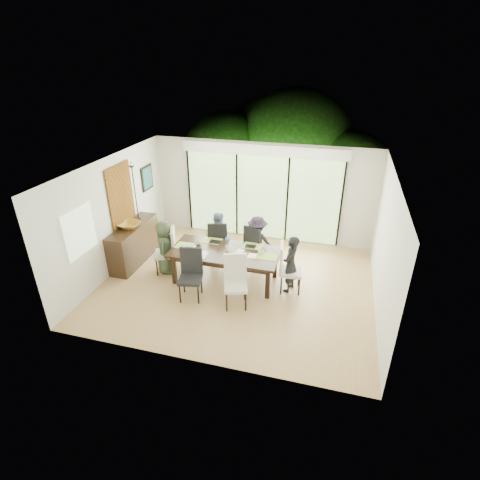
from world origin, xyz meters
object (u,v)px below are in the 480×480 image
(chair_far_left, at_px, (218,240))
(bowl, at_px, (129,225))
(table_top, at_px, (225,252))
(chair_near_left, at_px, (190,276))
(chair_far_right, at_px, (257,245))
(person_left_end, at_px, (165,247))
(person_far_left, at_px, (218,237))
(sideboard, at_px, (134,244))
(person_right_end, at_px, (290,264))
(chair_right_end, at_px, (291,268))
(chair_left_end, at_px, (165,251))
(cup_c, at_px, (261,252))
(cup_a, at_px, (198,242))
(person_far_right, at_px, (257,242))
(cup_b, at_px, (230,252))
(vase, at_px, (228,248))
(laptop, at_px, (188,248))
(chair_near_right, at_px, (236,283))

(chair_far_left, xyz_separation_m, bowl, (-2.01, -0.70, 0.48))
(table_top, height_order, chair_near_left, chair_near_left)
(chair_far_right, height_order, person_left_end, person_left_end)
(person_far_left, distance_m, sideboard, 2.10)
(chair_far_left, height_order, bowl, chair_far_left)
(person_right_end, bearing_deg, bowl, -78.09)
(chair_right_end, bearing_deg, chair_near_left, 105.40)
(chair_right_end, distance_m, bowl, 3.99)
(person_right_end, bearing_deg, person_left_end, -75.85)
(table_top, relative_size, chair_far_right, 2.18)
(chair_left_end, xyz_separation_m, cup_c, (2.30, 0.10, 0.25))
(sideboard, bearing_deg, chair_far_left, 16.53)
(person_right_end, distance_m, cup_a, 2.19)
(chair_left_end, relative_size, person_left_end, 0.85)
(person_far_right, height_order, cup_b, person_far_right)
(person_right_end, relative_size, sideboard, 0.76)
(person_left_end, relative_size, cup_a, 10.40)
(cup_c, bearing_deg, cup_a, 178.09)
(vase, xyz_separation_m, cup_c, (0.75, 0.05, -0.01))
(table_top, bearing_deg, laptop, -173.29)
(person_left_end, bearing_deg, table_top, -104.59)
(cup_c, bearing_deg, person_far_left, 149.72)
(chair_right_end, height_order, bowl, chair_right_end)
(bowl, bearing_deg, chair_far_left, 19.12)
(table_top, xyz_separation_m, chair_near_left, (-0.50, -0.87, -0.17))
(person_far_right, bearing_deg, bowl, 9.17)
(table_top, bearing_deg, chair_left_end, -180.00)
(chair_near_right, xyz_separation_m, sideboard, (-2.96, 1.12, -0.07))
(cup_c, bearing_deg, laptop, -173.09)
(chair_right_end, xyz_separation_m, laptop, (-2.35, -0.10, 0.22))
(chair_far_right, height_order, person_far_left, person_far_left)
(chair_right_end, bearing_deg, laptop, 84.32)
(vase, relative_size, bowl, 0.24)
(chair_left_end, distance_m, chair_near_right, 2.18)
(table_top, distance_m, sideboard, 2.48)
(chair_near_left, bearing_deg, chair_near_right, -10.80)
(chair_near_right, relative_size, laptop, 3.33)
(person_far_left, distance_m, person_far_right, 1.00)
(chair_left_end, distance_m, sideboard, 0.99)
(person_far_right, distance_m, cup_b, 1.02)
(chair_near_right, bearing_deg, cup_a, 121.51)
(chair_near_left, bearing_deg, person_left_end, 127.60)
(chair_near_right, xyz_separation_m, cup_c, (0.30, 0.97, 0.25))
(chair_right_end, height_order, chair_near_left, same)
(chair_left_end, distance_m, cup_c, 2.32)
(chair_far_right, bearing_deg, chair_near_left, 81.36)
(chair_left_end, relative_size, cup_a, 8.87)
(chair_near_right, height_order, person_right_end, person_right_end)
(cup_a, height_order, bowl, bowl)
(person_far_left, distance_m, laptop, 1.02)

